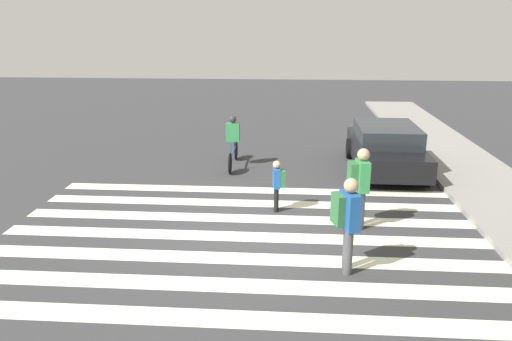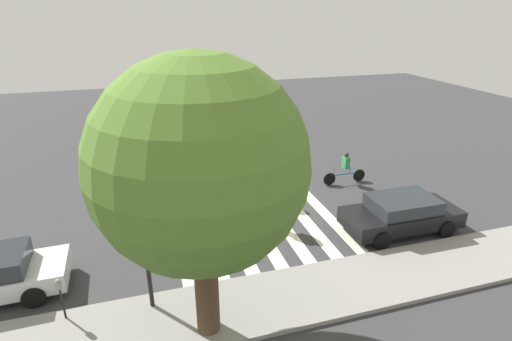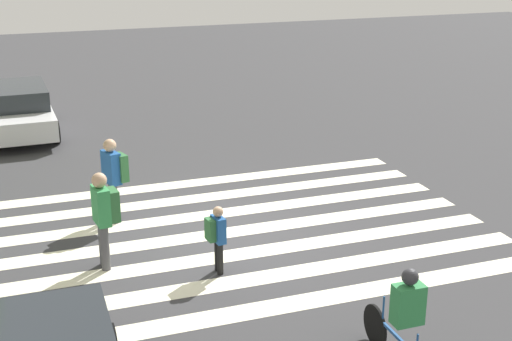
{
  "view_description": "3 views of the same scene",
  "coord_description": "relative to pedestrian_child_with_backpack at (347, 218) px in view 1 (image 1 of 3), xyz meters",
  "views": [
    {
      "loc": [
        9.45,
        0.99,
        4.25
      ],
      "look_at": [
        -1.16,
        0.23,
        1.09
      ],
      "focal_mm": 35.0,
      "sensor_mm": 36.0,
      "label": 1
    },
    {
      "loc": [
        3.98,
        14.95,
        7.91
      ],
      "look_at": [
        -0.58,
        -0.09,
        1.48
      ],
      "focal_mm": 28.0,
      "sensor_mm": 36.0,
      "label": 2
    },
    {
      "loc": [
        -12.22,
        3.76,
        5.66
      ],
      "look_at": [
        -0.63,
        -0.32,
        1.45
      ],
      "focal_mm": 50.0,
      "sensor_mm": 36.0,
      "label": 3
    }
  ],
  "objects": [
    {
      "name": "ground_plane",
      "position": [
        -1.33,
        -1.99,
        -1.01
      ],
      "size": [
        60.0,
        60.0,
        0.0
      ],
      "primitive_type": "plane",
      "color": "#38383A"
    },
    {
      "name": "car_parked_far_curb",
      "position": [
        -6.46,
        1.81,
        -0.3
      ],
      "size": [
        4.4,
        2.05,
        1.38
      ],
      "rotation": [
        0.0,
        0.0,
        -0.01
      ],
      "color": "black",
      "rests_on": "ground_plane"
    },
    {
      "name": "pedestrian_adult_tall_backpack",
      "position": [
        -2.87,
        -1.28,
        -0.3
      ],
      "size": [
        0.36,
        0.31,
        1.22
      ],
      "rotation": [
        0.0,
        0.0,
        3.28
      ],
      "color": "black",
      "rests_on": "ground_plane"
    },
    {
      "name": "pedestrian_adult_blue_shirt",
      "position": [
        -2.03,
        0.47,
        0.01
      ],
      "size": [
        0.51,
        0.44,
        1.75
      ],
      "rotation": [
        0.0,
        0.0,
        0.12
      ],
      "color": "#4C4C51",
      "rests_on": "ground_plane"
    },
    {
      "name": "pedestrian_child_with_backpack",
      "position": [
        0.0,
        0.0,
        0.0
      ],
      "size": [
        0.52,
        0.49,
        1.73
      ],
      "rotation": [
        0.0,
        0.0,
        0.31
      ],
      "color": "#4C4C51",
      "rests_on": "ground_plane"
    },
    {
      "name": "cyclist_near_curb",
      "position": [
        -6.57,
        -2.75,
        -0.15
      ],
      "size": [
        2.21,
        0.4,
        1.58
      ],
      "rotation": [
        0.0,
        0.0,
        -0.0
      ],
      "color": "black",
      "rests_on": "ground_plane"
    },
    {
      "name": "crosswalk_stripes",
      "position": [
        -1.33,
        -1.99,
        -1.01
      ],
      "size": [
        6.47,
        10.0,
        0.01
      ],
      "color": "#F2EDCC",
      "rests_on": "ground_plane"
    }
  ]
}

